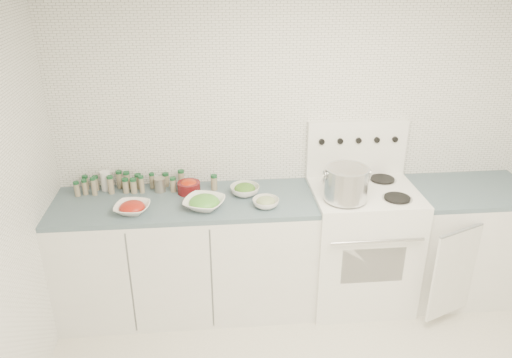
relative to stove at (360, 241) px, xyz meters
name	(u,v)px	position (x,y,z in m)	size (l,w,h in m)	color
room_walls	(350,182)	(-0.48, -1.19, 1.06)	(3.54, 3.04, 2.52)	white
counter_left	(188,255)	(-1.30, 0.00, -0.05)	(1.85, 0.62, 0.90)	white
stove	(360,241)	(0.00, 0.00, 0.00)	(0.76, 0.70, 1.36)	white
counter_right	(462,241)	(0.82, 0.00, -0.05)	(0.89, 0.78, 0.90)	white
stock_pot	(346,182)	(-0.19, -0.16, 0.57)	(0.32, 0.30, 0.23)	silver
bowl_tomato	(132,208)	(-1.64, -0.14, 0.44)	(0.27, 0.27, 0.08)	white
bowl_snowpea	(204,203)	(-1.16, -0.12, 0.44)	(0.35, 0.35, 0.09)	white
bowl_broccoli	(245,190)	(-0.87, 0.06, 0.44)	(0.22, 0.22, 0.08)	white
bowl_zucchini	(266,202)	(-0.74, -0.14, 0.44)	(0.18, 0.18, 0.07)	white
bowl_pepper	(189,186)	(-1.27, 0.13, 0.45)	(0.17, 0.17, 0.10)	#580F12
salt_canister	(106,181)	(-1.88, 0.24, 0.48)	(0.07, 0.07, 0.15)	white
tin_can	(160,185)	(-1.48, 0.17, 0.46)	(0.08, 0.08, 0.10)	gray
spice_cluster	(134,183)	(-1.68, 0.21, 0.47)	(1.03, 0.16, 0.14)	gray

